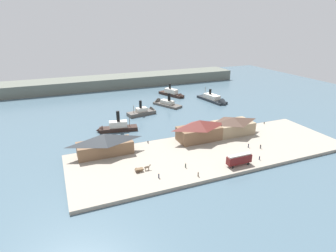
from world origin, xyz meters
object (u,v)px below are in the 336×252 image
Objects in this scene: ferry_shed_east_terminal at (105,144)px; pedestrian_near_west_shed at (198,174)px; pedestrian_by_tram at (186,165)px; mooring_post_center_west at (148,142)px; ferry_near_quay at (164,103)px; horse_cart at (142,169)px; pedestrian_near_cart at (248,146)px; ferry_shed_central_terminal at (233,125)px; mooring_post_west at (264,123)px; ferry_approaching_east at (215,100)px; ferry_approaching_west at (115,127)px; pedestrian_near_east_shed at (259,158)px; ferry_mid_harbor at (145,112)px; ferry_shed_customs_shed at (199,130)px; pedestrian_standing_center at (261,147)px; pedestrian_walking_east at (159,176)px; ferry_moored_east at (173,94)px; street_tram at (239,159)px.

ferry_shed_east_terminal is 37.90m from pedestrian_near_west_shed.
pedestrian_by_tram is 25.23m from mooring_post_center_west.
pedestrian_near_west_shed is at bearing -104.21° from ferry_near_quay.
horse_cart is at bearing -62.98° from ferry_shed_east_terminal.
pedestrian_near_cart is 41.02m from mooring_post_center_west.
pedestrian_near_cart is (-2.77, -15.16, -3.10)m from ferry_shed_central_terminal.
mooring_post_west is 46.94m from ferry_approaching_east.
ferry_approaching_west reaches higher than pedestrian_by_tram.
ferry_near_quay is at bearing 93.43° from pedestrian_near_east_shed.
ferry_mid_harbor is (-27.16, 44.92, -3.69)m from ferry_shed_central_terminal.
pedestrian_standing_center is at bearing -42.31° from ferry_shed_customs_shed.
ferry_shed_central_terminal is 1.00× the size of ferry_mid_harbor.
mooring_post_center_west is (-36.08, 19.51, -0.34)m from pedestrian_near_cart.
pedestrian_by_tram is at bearing -72.43° from ferry_approaching_west.
ferry_approaching_east reaches higher than pedestrian_standing_center.
pedestrian_near_west_shed is (-33.26, -9.39, -0.04)m from pedestrian_standing_center.
pedestrian_standing_center is 1.97× the size of mooring_post_center_west.
pedestrian_near_cart is 42.42m from pedestrian_walking_east.
ferry_shed_central_terminal reaches higher than ferry_moored_east.
mooring_post_west is (78.93, 3.25, -3.80)m from ferry_shed_east_terminal.
ferry_shed_customs_shed reaches higher than pedestrian_by_tram.
ferry_approaching_east is (70.30, 25.01, -0.35)m from ferry_approaching_west.
ferry_mid_harbor is 49.76m from ferry_approaching_east.
ferry_shed_east_terminal reaches higher than ferry_near_quay.
pedestrian_near_west_shed is 0.08× the size of ferry_moored_east.
ferry_shed_customs_shed is at bearing -78.15° from ferry_mid_harbor.
ferry_moored_east is at bearing 104.73° from mooring_post_west.
ferry_approaching_west reaches higher than horse_cart.
ferry_shed_central_terminal is 58.68m from ferry_near_quay.
ferry_shed_east_terminal is at bearing -124.37° from ferry_mid_harbor.
ferry_near_quay is (-32.43, 53.24, -0.45)m from mooring_post_west.
pedestrian_standing_center is at bearing -33.44° from pedestrian_near_cart.
pedestrian_walking_east is at bearing -101.47° from mooring_post_center_west.
pedestrian_by_tram is at bearing 100.55° from pedestrian_near_west_shed.
ferry_moored_east is at bearing 43.39° from ferry_approaching_west.
street_tram is at bearing -57.82° from ferry_approaching_west.
ferry_shed_central_terminal is 74.98m from ferry_moored_east.
pedestrian_by_tram is 0.08× the size of ferry_near_quay.
ferry_shed_east_terminal is 56.85m from pedestrian_near_cart.
ferry_shed_customs_shed is at bearing 115.75° from pedestrian_near_east_shed.
horse_cart is at bearing 166.43° from pedestrian_by_tram.
pedestrian_by_tram is 0.99× the size of pedestrian_standing_center.
mooring_post_center_west is 0.04× the size of ferry_moored_east.
pedestrian_standing_center is 0.09× the size of ferry_approaching_west.
ferry_shed_customs_shed reaches higher than ferry_approaching_east.
pedestrian_walking_east is at bearing -62.32° from ferry_shed_east_terminal.
pedestrian_near_east_shed is at bearing -27.23° from ferry_shed_east_terminal.
ferry_mid_harbor is (-24.40, 60.09, -0.59)m from pedestrian_near_cart.
ferry_shed_customs_shed is 11.36× the size of pedestrian_near_east_shed.
pedestrian_near_east_shed is at bearing -64.25° from ferry_shed_customs_shed.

